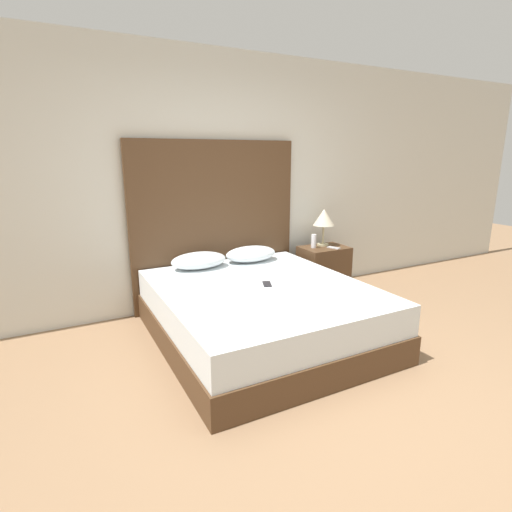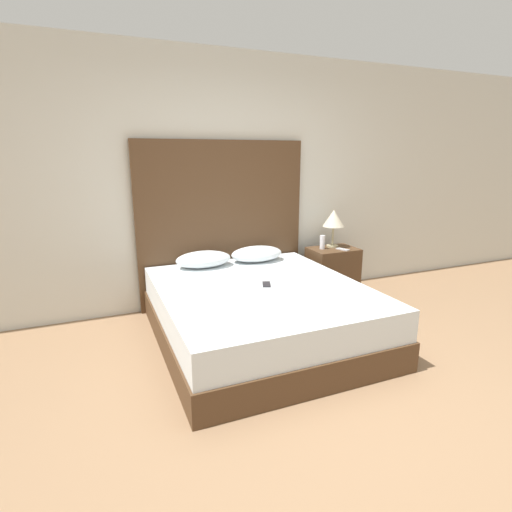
{
  "view_description": "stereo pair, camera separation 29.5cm",
  "coord_description": "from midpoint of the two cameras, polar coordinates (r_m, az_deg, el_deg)",
  "views": [
    {
      "loc": [
        -1.66,
        -1.8,
        1.65
      ],
      "look_at": [
        -0.05,
        1.27,
        0.76
      ],
      "focal_mm": 28.0,
      "sensor_mm": 36.0,
      "label": 1
    },
    {
      "loc": [
        -1.39,
        -1.93,
        1.65
      ],
      "look_at": [
        -0.05,
        1.27,
        0.76
      ],
      "focal_mm": 28.0,
      "sensor_mm": 36.0,
      "label": 2
    }
  ],
  "objects": [
    {
      "name": "phone_on_bed",
      "position": [
        3.59,
        -0.77,
        -4.05
      ],
      "size": [
        0.12,
        0.17,
        0.01
      ],
      "color": "#232328",
      "rests_on": "bed"
    },
    {
      "name": "pillow_left",
      "position": [
        4.14,
        -10.2,
        -0.65
      ],
      "size": [
        0.58,
        0.35,
        0.16
      ],
      "color": "silver",
      "rests_on": "bed"
    },
    {
      "name": "bed",
      "position": [
        3.65,
        -1.59,
        -8.11
      ],
      "size": [
        1.78,
        2.04,
        0.51
      ],
      "color": "#4C331E",
      "rests_on": "ground_plane"
    },
    {
      "name": "wall_back",
      "position": [
        4.43,
        -7.58,
        10.38
      ],
      "size": [
        10.0,
        0.06,
        2.7
      ],
      "color": "silver",
      "rests_on": "ground_plane"
    },
    {
      "name": "headboard",
      "position": [
        4.4,
        -7.64,
        4.42
      ],
      "size": [
        1.87,
        0.05,
        1.8
      ],
      "color": "#4C331E",
      "rests_on": "ground_plane"
    },
    {
      "name": "phone_on_nightstand",
      "position": [
        4.74,
        9.3,
        1.16
      ],
      "size": [
        0.12,
        0.17,
        0.01
      ],
      "color": "#B7B7BC",
      "rests_on": "nightstand"
    },
    {
      "name": "ground_plane",
      "position": [
        2.92,
        10.19,
        -20.25
      ],
      "size": [
        16.0,
        16.0,
        0.0
      ],
      "primitive_type": "plane",
      "color": "#8C6B4C"
    },
    {
      "name": "toiletry_bottle",
      "position": [
        4.71,
        6.48,
        2.12
      ],
      "size": [
        0.06,
        0.06,
        0.16
      ],
      "color": "silver",
      "rests_on": "nightstand"
    },
    {
      "name": "pillow_right",
      "position": [
        4.35,
        -2.68,
        0.29
      ],
      "size": [
        0.58,
        0.35,
        0.16
      ],
      "color": "silver",
      "rests_on": "bed"
    },
    {
      "name": "nightstand",
      "position": [
        4.85,
        7.9,
        -2.05
      ],
      "size": [
        0.55,
        0.39,
        0.58
      ],
      "color": "#4C331E",
      "rests_on": "ground_plane"
    },
    {
      "name": "table_lamp",
      "position": [
        4.8,
        7.94,
        5.37
      ],
      "size": [
        0.25,
        0.25,
        0.44
      ],
      "color": "tan",
      "rests_on": "nightstand"
    }
  ]
}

